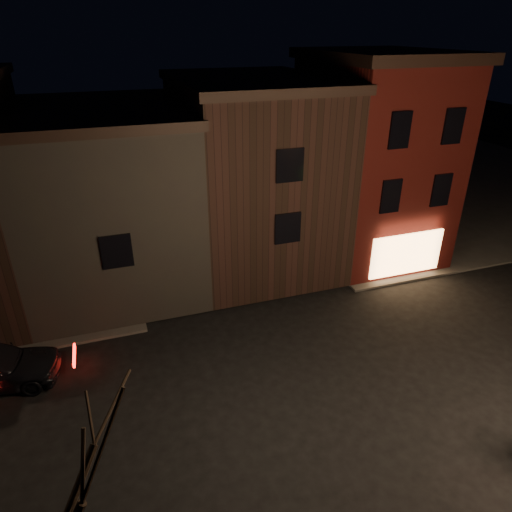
# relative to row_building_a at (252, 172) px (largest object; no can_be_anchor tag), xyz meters

# --- Properties ---
(ground) EXTENTS (120.00, 120.00, 0.00)m
(ground) POSITION_rel_row_building_a_xyz_m (-1.50, -10.50, -4.83)
(ground) COLOR black
(ground) RESTS_ON ground
(sidewalk_far_right) EXTENTS (30.00, 30.00, 0.12)m
(sidewalk_far_right) POSITION_rel_row_building_a_xyz_m (18.50, 9.50, -4.77)
(sidewalk_far_right) COLOR #2D2B28
(sidewalk_far_right) RESTS_ON ground
(corner_building) EXTENTS (6.50, 8.50, 10.50)m
(corner_building) POSITION_rel_row_building_a_xyz_m (6.50, -1.03, 0.57)
(corner_building) COLOR #4D100D
(corner_building) RESTS_ON ground
(row_building_a) EXTENTS (7.30, 10.30, 9.40)m
(row_building_a) POSITION_rel_row_building_a_xyz_m (0.00, 0.00, 0.00)
(row_building_a) COLOR black
(row_building_a) RESTS_ON ground
(row_building_b) EXTENTS (7.80, 10.30, 8.40)m
(row_building_b) POSITION_rel_row_building_a_xyz_m (-7.25, 0.00, -0.50)
(row_building_b) COLOR black
(row_building_b) RESTS_ON ground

